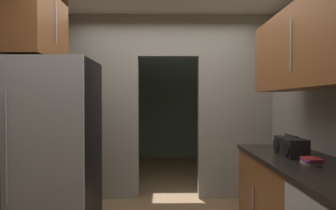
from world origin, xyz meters
name	(u,v)px	position (x,y,z in m)	size (l,w,h in m)	color
kitchen_partition	(166,101)	(-0.01, 1.47, 1.40)	(3.02, 0.12, 2.63)	#9E998C
adjoining_room_shell	(166,105)	(0.00, 3.41, 1.31)	(3.02, 2.95, 2.63)	slate
refrigerator	(58,150)	(-1.10, 0.25, 0.90)	(0.73, 0.74, 1.81)	black
upper_cabinet_counterside	(313,45)	(1.17, -0.35, 1.84)	(0.36, 1.83, 0.69)	brown
upper_cabinet_fridgeside	(39,21)	(-1.33, 0.35, 2.22)	(0.36, 0.80, 0.77)	brown
boombox	(291,147)	(1.13, -0.02, 0.98)	(0.19, 0.36, 0.20)	black
book_stack	(311,161)	(1.14, -0.37, 0.92)	(0.13, 0.17, 0.06)	beige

